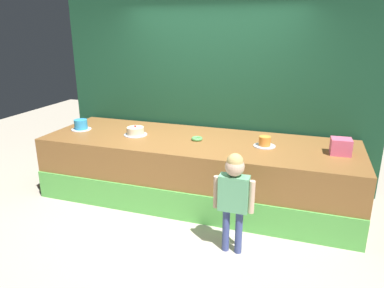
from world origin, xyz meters
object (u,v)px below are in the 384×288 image
object	(u,v)px
cake_center	(135,131)
child_figure	(234,190)
donut	(197,139)
cake_right	(265,142)
cake_left	(81,125)
pink_box	(341,146)

from	to	relation	value
cake_center	child_figure	bearing A→B (deg)	-32.61
child_figure	donut	bearing A→B (deg)	124.36
cake_center	cake_right	size ratio (longest dim) A/B	1.17
child_figure	cake_left	world-z (taller)	child_figure
child_figure	cake_center	world-z (taller)	child_figure
cake_right	donut	bearing A→B (deg)	-178.27
pink_box	donut	size ratio (longest dim) A/B	1.56
pink_box	donut	xyz separation A→B (m)	(-1.71, -0.01, -0.07)
donut	cake_left	bearing A→B (deg)	-178.53
donut	cake_right	xyz separation A→B (m)	(0.85, 0.03, 0.03)
cake_left	cake_center	size ratio (longest dim) A/B	0.89
donut	cake_left	distance (m)	1.71
cake_left	cake_center	xyz separation A→B (m)	(0.85, 0.00, -0.02)
child_figure	cake_right	bearing A→B (deg)	82.48
child_figure	cake_left	xyz separation A→B (m)	(-2.42, 1.00, 0.19)
donut	cake_center	xyz separation A→B (m)	(-0.85, -0.04, 0.03)
child_figure	donut	xyz separation A→B (m)	(-0.71, 1.04, 0.15)
pink_box	cake_right	distance (m)	0.85
pink_box	cake_center	distance (m)	2.56
cake_center	cake_right	distance (m)	1.71
donut	cake_center	size ratio (longest dim) A/B	0.46
donut	cake_left	size ratio (longest dim) A/B	0.52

